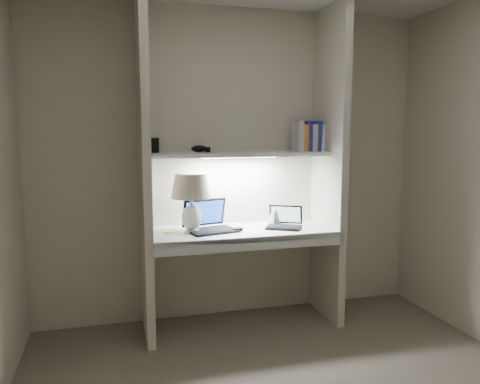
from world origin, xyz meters
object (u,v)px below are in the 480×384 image
object	(u,v)px
speaker	(276,217)
table_lamp	(191,193)
laptop_main	(209,224)
laptop_netbook	(284,223)
book_row	(308,137)

from	to	relation	value
speaker	table_lamp	bearing A→B (deg)	165.61
table_lamp	speaker	distance (m)	0.76
laptop_main	laptop_netbook	xyz separation A→B (m)	(0.60, -0.05, -0.01)
table_lamp	laptop_netbook	size ratio (longest dim) A/B	1.31
laptop_netbook	book_row	xyz separation A→B (m)	(0.24, 0.12, 0.67)
table_lamp	book_row	world-z (taller)	book_row
laptop_main	table_lamp	bearing A→B (deg)	178.63
table_lamp	laptop_main	size ratio (longest dim) A/B	1.10
laptop_netbook	speaker	size ratio (longest dim) A/B	2.66
laptop_netbook	speaker	xyz separation A→B (m)	(-0.03, 0.12, 0.02)
laptop_main	book_row	xyz separation A→B (m)	(0.84, 0.07, 0.66)
speaker	laptop_netbook	bearing A→B (deg)	-99.63
laptop_main	laptop_netbook	distance (m)	0.60
laptop_netbook	speaker	world-z (taller)	laptop_netbook
speaker	laptop_main	bearing A→B (deg)	164.82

